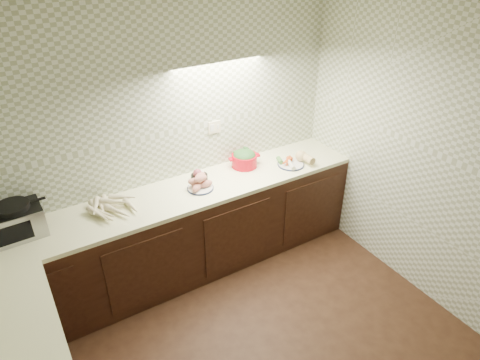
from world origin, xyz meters
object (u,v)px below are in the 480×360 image
parsnip_pile (115,209)px  veg_plate (295,160)px  toaster_oven (16,221)px  sweet_potato_plate (200,183)px  onion_bowl (199,176)px  dutch_oven (244,158)px

parsnip_pile → veg_plate: bearing=-3.3°
toaster_oven → sweet_potato_plate: 1.51m
toaster_oven → parsnip_pile: toaster_oven is taller
toaster_oven → parsnip_pile: bearing=-9.0°
onion_bowl → veg_plate: veg_plate is taller
sweet_potato_plate → veg_plate: size_ratio=0.73×
onion_bowl → parsnip_pile: bearing=-173.0°
dutch_oven → toaster_oven: bearing=-168.2°
parsnip_pile → dutch_oven: (1.35, 0.12, 0.05)m
sweet_potato_plate → onion_bowl: sweet_potato_plate is taller
parsnip_pile → sweet_potato_plate: bearing=-2.4°
sweet_potato_plate → veg_plate: sweet_potato_plate is taller
parsnip_pile → dutch_oven: bearing=4.9°
dutch_oven → sweet_potato_plate: bearing=-154.4°
dutch_oven → veg_plate: dutch_oven is taller
toaster_oven → veg_plate: size_ratio=1.17×
parsnip_pile → onion_bowl: (0.84, 0.10, 0.01)m
sweet_potato_plate → parsnip_pile: bearing=177.6°
parsnip_pile → veg_plate: 1.82m
onion_bowl → dutch_oven: bearing=1.6°
toaster_oven → onion_bowl: (1.56, 0.01, -0.08)m
parsnip_pile → dutch_oven: dutch_oven is taller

